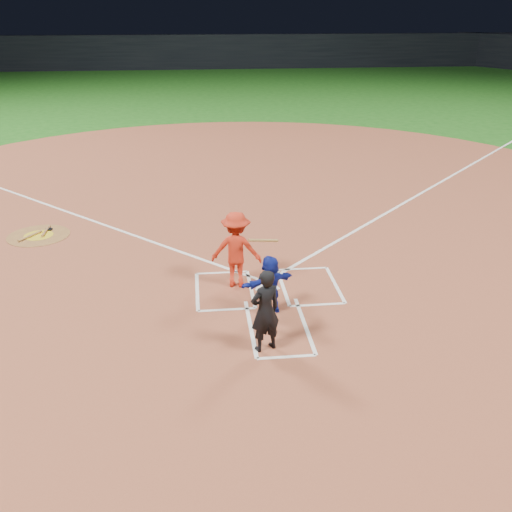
{
  "coord_description": "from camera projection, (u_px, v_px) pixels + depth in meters",
  "views": [
    {
      "loc": [
        -1.53,
        -11.49,
        5.96
      ],
      "look_at": [
        -0.3,
        -0.4,
        1.0
      ],
      "focal_mm": 40.0,
      "sensor_mm": 36.0,
      "label": 1
    }
  ],
  "objects": [
    {
      "name": "home_plate_dirt",
      "position": [
        243.0,
        204.0,
        18.46
      ],
      "size": [
        28.0,
        28.0,
        0.01
      ],
      "primitive_type": "cylinder",
      "color": "brown",
      "rests_on": "ground"
    },
    {
      "name": "stadium_wall_far",
      "position": [
        205.0,
        52.0,
        55.96
      ],
      "size": [
        80.0,
        1.2,
        3.2
      ],
      "primitive_type": "cube",
      "color": "black",
      "rests_on": "ground"
    },
    {
      "name": "ground",
      "position": [
        267.0,
        288.0,
        13.01
      ],
      "size": [
        120.0,
        120.0,
        0.0
      ],
      "primitive_type": "plane",
      "color": "#185314",
      "rests_on": "ground"
    },
    {
      "name": "on_deck_bat_a",
      "position": [
        46.0,
        231.0,
        16.15
      ],
      "size": [
        0.08,
        0.84,
        0.06
      ],
      "primitive_type": "cylinder",
      "rotation": [
        1.57,
        0.0,
        -0.02
      ],
      "color": "#8E5D34",
      "rests_on": "on_deck_circle"
    },
    {
      "name": "chalk_markings",
      "position": [
        246.0,
        211.0,
        17.81
      ],
      "size": [
        28.35,
        17.32,
        0.01
      ],
      "color": "white",
      "rests_on": "home_plate_dirt"
    },
    {
      "name": "batter_at_plate",
      "position": [
        236.0,
        250.0,
        12.79
      ],
      "size": [
        1.59,
        0.85,
        1.77
      ],
      "color": "red",
      "rests_on": "home_plate_dirt"
    },
    {
      "name": "on_deck_circle",
      "position": [
        39.0,
        235.0,
        15.92
      ],
      "size": [
        1.7,
        1.7,
        0.01
      ],
      "primitive_type": "cylinder",
      "color": "brown",
      "rests_on": "home_plate_dirt"
    },
    {
      "name": "catcher",
      "position": [
        270.0,
        285.0,
        11.72
      ],
      "size": [
        1.24,
        0.82,
        1.28
      ],
      "primitive_type": "imported",
      "rotation": [
        0.0,
        0.0,
        3.55
      ],
      "color": "#122094",
      "rests_on": "home_plate_dirt"
    },
    {
      "name": "bat_weight_donut",
      "position": [
        49.0,
        229.0,
        16.3
      ],
      "size": [
        0.19,
        0.19,
        0.05
      ],
      "primitive_type": "torus",
      "color": "black",
      "rests_on": "on_deck_circle"
    },
    {
      "name": "on_deck_logo",
      "position": [
        39.0,
        235.0,
        15.92
      ],
      "size": [
        0.8,
        0.8,
        0.0
      ],
      "primitive_type": "cylinder",
      "color": "gold",
      "rests_on": "on_deck_circle"
    },
    {
      "name": "home_plate",
      "position": [
        267.0,
        288.0,
        13.0
      ],
      "size": [
        0.6,
        0.6,
        0.02
      ],
      "primitive_type": "cylinder",
      "rotation": [
        0.0,
        0.0,
        3.14
      ],
      "color": "silver",
      "rests_on": "home_plate_dirt"
    },
    {
      "name": "on_deck_bat_b",
      "position": [
        30.0,
        236.0,
        15.8
      ],
      "size": [
        0.5,
        0.74,
        0.06
      ],
      "primitive_type": "cylinder",
      "rotation": [
        1.57,
        0.0,
        -0.56
      ],
      "color": "olive",
      "rests_on": "on_deck_circle"
    },
    {
      "name": "umpire",
      "position": [
        265.0,
        311.0,
        10.39
      ],
      "size": [
        0.7,
        0.59,
        1.63
      ],
      "primitive_type": "imported",
      "rotation": [
        0.0,
        0.0,
        3.55
      ],
      "color": "black",
      "rests_on": "home_plate_dirt"
    }
  ]
}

